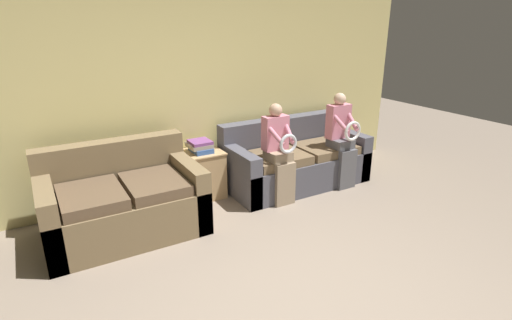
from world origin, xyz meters
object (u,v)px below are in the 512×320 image
couch_main (294,161)px  couch_side (123,202)px  child_left_seated (279,150)px  side_shelf (202,174)px  child_right_seated (342,137)px  book_stack (200,146)px

couch_main → couch_side: 2.25m
child_left_seated → couch_side: bearing=174.1°
child_left_seated → side_shelf: 1.00m
child_left_seated → child_right_seated: (0.96, 0.00, 0.02)m
child_left_seated → side_shelf: child_left_seated is taller
couch_side → book_stack: size_ratio=5.09×
side_shelf → book_stack: (-0.00, 0.00, 0.35)m
child_right_seated → side_shelf: 1.83m
side_shelf → book_stack: book_stack is taller
couch_side → side_shelf: couch_side is taller
couch_main → child_right_seated: size_ratio=1.54×
child_left_seated → book_stack: bearing=142.2°
couch_main → book_stack: couch_main is taller
side_shelf → child_right_seated: bearing=-18.7°
couch_main → book_stack: bearing=169.4°
child_left_seated → child_right_seated: size_ratio=0.97×
couch_side → side_shelf: (1.03, 0.39, -0.03)m
couch_main → couch_side: (-2.25, -0.17, 0.02)m
couch_side → couch_main: bearing=4.2°
side_shelf → book_stack: size_ratio=1.94×
couch_main → book_stack: 1.29m
child_left_seated → side_shelf: bearing=142.2°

